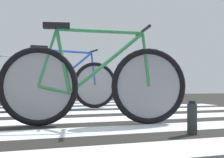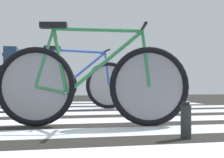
% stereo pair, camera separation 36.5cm
% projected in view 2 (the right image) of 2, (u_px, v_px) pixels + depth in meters
% --- Properties ---
extents(ground, '(18.00, 14.00, 0.02)m').
position_uv_depth(ground, '(82.00, 125.00, 2.83)').
color(ground, black).
extents(crosswalk_markings, '(5.48, 6.53, 0.00)m').
position_uv_depth(crosswalk_markings, '(80.00, 121.00, 3.07)').
color(crosswalk_markings, silver).
rests_on(crosswalk_markings, ground).
extents(bicycle_1_of_3, '(1.72, 0.55, 0.93)m').
position_uv_depth(bicycle_1_of_3, '(92.00, 83.00, 2.69)').
color(bicycle_1_of_3, black).
rests_on(bicycle_1_of_3, ground).
extents(bicycle_2_of_3, '(1.74, 0.52, 0.93)m').
position_uv_depth(bicycle_2_of_3, '(75.00, 84.00, 4.46)').
color(bicycle_2_of_3, black).
rests_on(bicycle_2_of_3, ground).
extents(bicycle_3_of_3, '(1.74, 0.52, 0.93)m').
position_uv_depth(bicycle_3_of_3, '(29.00, 84.00, 5.47)').
color(bicycle_3_of_3, black).
rests_on(bicycle_3_of_3, ground).
extents(cyclist_3_of_3, '(0.31, 0.41, 1.04)m').
position_uv_depth(cyclist_3_of_3, '(12.00, 68.00, 5.42)').
color(cyclist_3_of_3, tan).
rests_on(cyclist_3_of_3, ground).
extents(water_bottle, '(0.07, 0.07, 0.25)m').
position_uv_depth(water_bottle, '(186.00, 121.00, 2.09)').
color(water_bottle, '#232824').
rests_on(water_bottle, ground).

